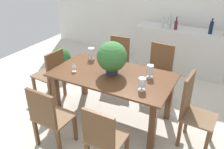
{
  "coord_description": "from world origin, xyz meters",
  "views": [
    {
      "loc": [
        1.46,
        -2.87,
        2.37
      ],
      "look_at": [
        -0.05,
        -0.04,
        0.7
      ],
      "focal_mm": 38.25,
      "sensor_mm": 36.0,
      "label": 1
    }
  ],
  "objects_px": {
    "chair_far_left": "(118,60)",
    "wine_bottle_green": "(169,22)",
    "crystal_vase_left": "(91,53)",
    "chair_far_right": "(159,69)",
    "crystal_vase_center_near": "(142,83)",
    "potted_plant_floor": "(61,60)",
    "crystal_vase_right": "(150,70)",
    "flower_centerpiece": "(112,57)",
    "kitchen_counter": "(180,50)",
    "chair_head_end": "(52,73)",
    "chair_near_right": "(103,137)",
    "wine_bottle_amber": "(163,22)",
    "wine_bottle_tall": "(211,27)",
    "wine_glass": "(74,65)",
    "chair_near_left": "(48,116)",
    "dining_table": "(112,82)",
    "chair_foot_end": "(192,108)",
    "wine_bottle_clear": "(176,25)"
  },
  "relations": [
    {
      "from": "chair_far_left",
      "to": "kitchen_counter",
      "type": "distance_m",
      "value": 1.51
    },
    {
      "from": "wine_bottle_amber",
      "to": "potted_plant_floor",
      "type": "distance_m",
      "value": 2.27
    },
    {
      "from": "chair_far_left",
      "to": "chair_far_right",
      "type": "relative_size",
      "value": 1.0
    },
    {
      "from": "chair_far_right",
      "to": "kitchen_counter",
      "type": "relative_size",
      "value": 0.5
    },
    {
      "from": "chair_far_left",
      "to": "chair_far_right",
      "type": "height_order",
      "value": "chair_far_right"
    },
    {
      "from": "potted_plant_floor",
      "to": "kitchen_counter",
      "type": "bearing_deg",
      "value": 33.04
    },
    {
      "from": "chair_far_right",
      "to": "flower_centerpiece",
      "type": "height_order",
      "value": "flower_centerpiece"
    },
    {
      "from": "chair_foot_end",
      "to": "chair_far_right",
      "type": "height_order",
      "value": "chair_foot_end"
    },
    {
      "from": "flower_centerpiece",
      "to": "wine_bottle_green",
      "type": "bearing_deg",
      "value": 84.15
    },
    {
      "from": "chair_near_left",
      "to": "wine_bottle_clear",
      "type": "distance_m",
      "value": 3.19
    },
    {
      "from": "chair_foot_end",
      "to": "crystal_vase_left",
      "type": "bearing_deg",
      "value": 83.67
    },
    {
      "from": "flower_centerpiece",
      "to": "crystal_vase_left",
      "type": "bearing_deg",
      "value": 150.1
    },
    {
      "from": "chair_far_left",
      "to": "crystal_vase_left",
      "type": "distance_m",
      "value": 0.77
    },
    {
      "from": "flower_centerpiece",
      "to": "chair_head_end",
      "type": "bearing_deg",
      "value": -179.47
    },
    {
      "from": "chair_near_right",
      "to": "chair_near_left",
      "type": "xyz_separation_m",
      "value": [
        -0.81,
        0.0,
        0.01
      ]
    },
    {
      "from": "chair_head_end",
      "to": "chair_far_left",
      "type": "xyz_separation_m",
      "value": [
        0.77,
        0.99,
        0.01
      ]
    },
    {
      "from": "chair_near_left",
      "to": "kitchen_counter",
      "type": "bearing_deg",
      "value": -103.79
    },
    {
      "from": "chair_far_right",
      "to": "crystal_vase_right",
      "type": "xyz_separation_m",
      "value": [
        0.11,
        -0.82,
        0.35
      ]
    },
    {
      "from": "kitchen_counter",
      "to": "crystal_vase_left",
      "type": "bearing_deg",
      "value": -119.38
    },
    {
      "from": "chair_near_left",
      "to": "kitchen_counter",
      "type": "relative_size",
      "value": 0.47
    },
    {
      "from": "wine_bottle_tall",
      "to": "chair_far_left",
      "type": "bearing_deg",
      "value": -141.85
    },
    {
      "from": "chair_near_left",
      "to": "wine_bottle_tall",
      "type": "distance_m",
      "value": 3.45
    },
    {
      "from": "kitchen_counter",
      "to": "chair_foot_end",
      "type": "bearing_deg",
      "value": -72.53
    },
    {
      "from": "crystal_vase_left",
      "to": "wine_bottle_green",
      "type": "xyz_separation_m",
      "value": [
        0.77,
        1.81,
        0.18
      ]
    },
    {
      "from": "chair_far_right",
      "to": "wine_glass",
      "type": "height_order",
      "value": "chair_far_right"
    },
    {
      "from": "crystal_vase_center_near",
      "to": "kitchen_counter",
      "type": "distance_m",
      "value": 2.45
    },
    {
      "from": "crystal_vase_left",
      "to": "wine_bottle_amber",
      "type": "height_order",
      "value": "wine_bottle_amber"
    },
    {
      "from": "wine_glass",
      "to": "wine_bottle_green",
      "type": "height_order",
      "value": "wine_bottle_green"
    },
    {
      "from": "chair_foot_end",
      "to": "chair_near_right",
      "type": "bearing_deg",
      "value": 145.2
    },
    {
      "from": "wine_bottle_clear",
      "to": "crystal_vase_left",
      "type": "bearing_deg",
      "value": -117.65
    },
    {
      "from": "chair_near_right",
      "to": "kitchen_counter",
      "type": "relative_size",
      "value": 0.47
    },
    {
      "from": "crystal_vase_center_near",
      "to": "potted_plant_floor",
      "type": "xyz_separation_m",
      "value": [
        -2.2,
        1.02,
        -0.55
      ]
    },
    {
      "from": "crystal_vase_center_near",
      "to": "wine_bottle_tall",
      "type": "distance_m",
      "value": 2.4
    },
    {
      "from": "wine_bottle_clear",
      "to": "potted_plant_floor",
      "type": "xyz_separation_m",
      "value": [
        -2.01,
        -1.28,
        -0.71
      ]
    },
    {
      "from": "flower_centerpiece",
      "to": "wine_bottle_green",
      "type": "xyz_separation_m",
      "value": [
        0.22,
        2.13,
        0.03
      ]
    },
    {
      "from": "chair_head_end",
      "to": "wine_bottle_clear",
      "type": "distance_m",
      "value": 2.65
    },
    {
      "from": "chair_foot_end",
      "to": "crystal_vase_left",
      "type": "height_order",
      "value": "chair_foot_end"
    },
    {
      "from": "potted_plant_floor",
      "to": "chair_far_right",
      "type": "bearing_deg",
      "value": 5.05
    },
    {
      "from": "wine_bottle_tall",
      "to": "wine_glass",
      "type": "bearing_deg",
      "value": -124.36
    },
    {
      "from": "flower_centerpiece",
      "to": "kitchen_counter",
      "type": "distance_m",
      "value": 2.32
    },
    {
      "from": "dining_table",
      "to": "wine_bottle_clear",
      "type": "bearing_deg",
      "value": 80.14
    },
    {
      "from": "wine_bottle_green",
      "to": "wine_bottle_amber",
      "type": "bearing_deg",
      "value": -143.98
    },
    {
      "from": "crystal_vase_center_near",
      "to": "chair_near_right",
      "type": "bearing_deg",
      "value": -101.27
    },
    {
      "from": "crystal_vase_center_near",
      "to": "potted_plant_floor",
      "type": "distance_m",
      "value": 2.49
    },
    {
      "from": "crystal_vase_left",
      "to": "chair_far_right",
      "type": "bearing_deg",
      "value": 34.27
    },
    {
      "from": "dining_table",
      "to": "wine_bottle_amber",
      "type": "xyz_separation_m",
      "value": [
        0.09,
        2.05,
        0.43
      ]
    },
    {
      "from": "chair_near_right",
      "to": "wine_bottle_green",
      "type": "distance_m",
      "value": 3.16
    },
    {
      "from": "chair_far_right",
      "to": "wine_bottle_amber",
      "type": "height_order",
      "value": "wine_bottle_amber"
    },
    {
      "from": "flower_centerpiece",
      "to": "wine_bottle_tall",
      "type": "xyz_separation_m",
      "value": [
        1.04,
        2.11,
        0.03
      ]
    },
    {
      "from": "chair_far_left",
      "to": "wine_bottle_green",
      "type": "height_order",
      "value": "wine_bottle_green"
    }
  ]
}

